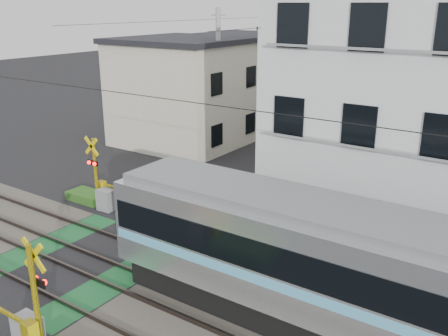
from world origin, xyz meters
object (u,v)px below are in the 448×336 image
Objects in this scene: commuter_train at (421,296)px; apartment_block at (432,106)px; crossing_signal_near at (27,326)px; crossing_signal_far at (105,193)px; pedestrian at (354,111)px.

commuter_train is 1.65× the size of apartment_block.
apartment_block reaches higher than crossing_signal_near.
crossing_signal_far is (-5.17, 7.31, 0.00)m from crossing_signal_near.
crossing_signal_near is at bearing -148.49° from commuter_train.
commuter_train is 13.37m from crossing_signal_far.
pedestrian is at bearing 94.90° from crossing_signal_near.
commuter_train reaches higher than crossing_signal_near.
crossing_signal_far is at bearing 78.13° from pedestrian.
apartment_block is at bearing 27.78° from crossing_signal_far.
commuter_train is at bearing -76.42° from apartment_block.
crossing_signal_near reaches higher than pedestrian.
crossing_signal_near is at bearing -54.71° from crossing_signal_far.
apartment_block reaches higher than commuter_train.
crossing_signal_near is 0.46× the size of apartment_block.
commuter_train is 3.56× the size of crossing_signal_far.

